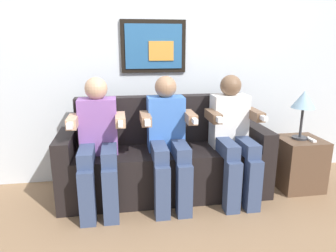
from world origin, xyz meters
name	(u,v)px	position (x,y,z in m)	size (l,w,h in m)	color
ground_plane	(171,209)	(0.00, 0.00, 0.00)	(5.58, 5.58, 0.00)	#8C6B4C
back_wall_assembly	(158,51)	(0.00, 0.76, 1.30)	(4.30, 0.10, 2.60)	silver
couch	(165,161)	(0.00, 0.33, 0.31)	(1.90, 0.58, 0.90)	black
person_on_left	(98,140)	(-0.59, 0.16, 0.61)	(0.46, 0.56, 1.11)	#8C59A5
person_in_middle	(168,136)	(0.00, 0.16, 0.61)	(0.46, 0.56, 1.11)	#3F72CC
person_on_right	(233,133)	(0.59, 0.16, 0.61)	(0.46, 0.56, 1.11)	white
side_table_right	(298,163)	(1.30, 0.22, 0.25)	(0.40, 0.40, 0.50)	brown
table_lamp	(304,102)	(1.28, 0.22, 0.86)	(0.22, 0.22, 0.46)	#333338
spare_remote_on_table	(311,140)	(1.35, 0.15, 0.51)	(0.04, 0.13, 0.02)	white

